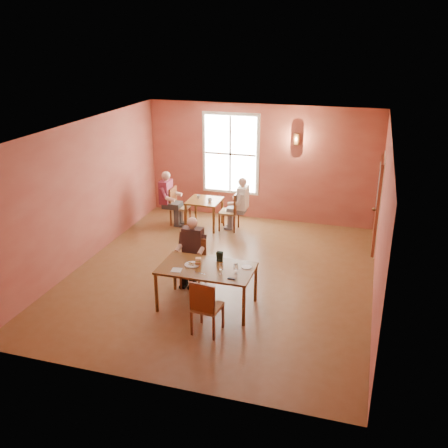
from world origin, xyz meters
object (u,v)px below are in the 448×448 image
(chair_diner_main, at_px, (193,264))
(chair_empty, at_px, (207,306))
(chair_diner_white, at_px, (229,211))
(second_table, at_px, (204,213))
(diner_white, at_px, (230,205))
(main_table, at_px, (207,287))
(diner_main, at_px, (192,257))
(chair_diner_maroon, at_px, (180,206))
(diner_maroon, at_px, (179,199))

(chair_diner_main, relative_size, chair_empty, 0.96)
(chair_diner_white, bearing_deg, chair_empty, -168.29)
(second_table, distance_m, diner_white, 0.74)
(main_table, distance_m, chair_diner_main, 0.82)
(diner_main, height_order, chair_diner_maroon, diner_main)
(chair_diner_maroon, distance_m, diner_maroon, 0.20)
(main_table, xyz_separation_m, diner_main, (-0.50, 0.62, 0.25))
(chair_diner_main, height_order, chair_diner_maroon, chair_diner_maroon)
(chair_empty, xyz_separation_m, diner_maroon, (-2.26, 4.50, 0.19))
(chair_diner_maroon, relative_size, diner_maroon, 0.71)
(diner_white, distance_m, chair_diner_maroon, 1.34)
(chair_diner_main, distance_m, chair_empty, 1.61)
(chair_diner_white, xyz_separation_m, chair_diner_maroon, (-1.30, 0.00, -0.00))
(second_table, bearing_deg, main_table, -70.57)
(diner_main, relative_size, chair_diner_maroon, 1.34)
(main_table, distance_m, chair_empty, 0.82)
(chair_empty, height_order, chair_diner_white, chair_empty)
(diner_main, xyz_separation_m, second_table, (-0.82, 3.11, -0.29))
(diner_main, distance_m, diner_maroon, 3.45)
(diner_main, bearing_deg, chair_diner_main, -90.00)
(chair_diner_white, bearing_deg, diner_main, -176.94)
(main_table, relative_size, chair_diner_maroon, 1.73)
(chair_diner_main, xyz_separation_m, chair_diner_maroon, (-1.47, 3.08, 0.01))
(second_table, bearing_deg, chair_diner_main, -75.16)
(chair_diner_maroon, bearing_deg, diner_maroon, -90.00)
(second_table, bearing_deg, chair_diner_maroon, 180.00)
(chair_diner_main, xyz_separation_m, diner_main, (0.00, -0.03, 0.17))
(main_table, xyz_separation_m, chair_empty, (0.27, -0.77, 0.10))
(chair_diner_main, relative_size, chair_diner_maroon, 0.98)
(second_table, relative_size, chair_diner_maroon, 0.84)
(main_table, xyz_separation_m, chair_diner_white, (-0.67, 3.73, 0.10))
(diner_white, relative_size, diner_maroon, 0.96)
(diner_main, distance_m, chair_diner_white, 3.12)
(chair_diner_main, bearing_deg, chair_diner_white, -86.91)
(diner_main, height_order, chair_empty, diner_main)
(main_table, relative_size, diner_maroon, 1.23)
(diner_main, xyz_separation_m, chair_empty, (0.77, -1.39, -0.16))
(diner_white, bearing_deg, chair_diner_maroon, 90.00)
(chair_diner_main, bearing_deg, second_table, -75.16)
(main_table, bearing_deg, diner_white, 99.68)
(main_table, distance_m, diner_maroon, 4.24)
(second_table, distance_m, chair_diner_maroon, 0.66)
(chair_empty, bearing_deg, main_table, 114.34)
(main_table, height_order, second_table, main_table)
(diner_white, height_order, diner_maroon, diner_maroon)
(chair_diner_maroon, bearing_deg, second_table, 90.00)
(main_table, bearing_deg, chair_diner_main, 127.57)
(diner_main, xyz_separation_m, chair_diner_maroon, (-1.47, 3.11, -0.16))
(main_table, bearing_deg, diner_main, 128.88)
(chair_diner_maroon, bearing_deg, diner_main, 25.23)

